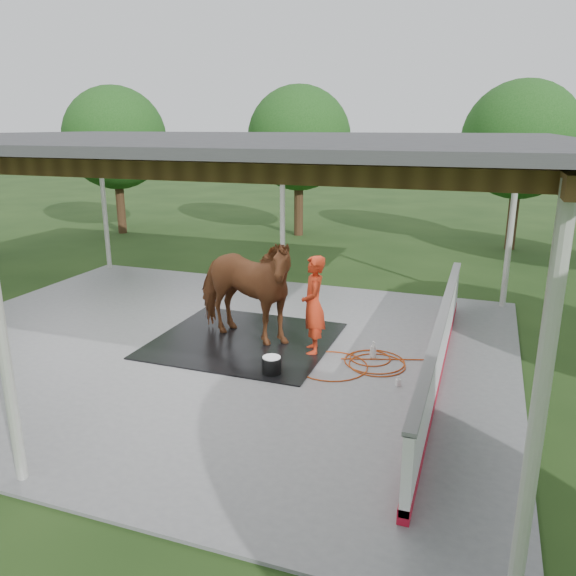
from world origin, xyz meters
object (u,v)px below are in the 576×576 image
(dasher_board, at_px, (440,349))
(wash_bucket, at_px, (272,365))
(handler, at_px, (313,305))
(horse, at_px, (243,288))

(dasher_board, bearing_deg, wash_bucket, -163.52)
(handler, bearing_deg, dasher_board, 61.18)
(handler, bearing_deg, wash_bucket, -37.80)
(horse, relative_size, handler, 1.35)
(dasher_board, xyz_separation_m, wash_bucket, (-2.78, -0.82, -0.38))
(horse, height_order, handler, horse)
(horse, bearing_deg, wash_bucket, -125.83)
(horse, relative_size, wash_bucket, 7.37)
(handler, height_order, wash_bucket, handler)
(wash_bucket, bearing_deg, dasher_board, 16.48)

